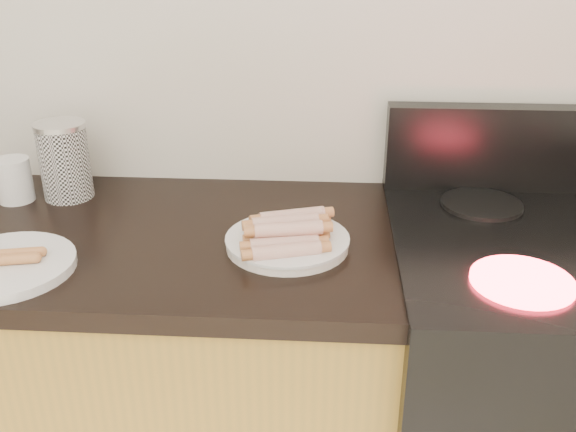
# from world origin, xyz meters

# --- Properties ---
(wall_back) EXTENTS (4.00, 0.04, 2.60)m
(wall_back) POSITION_xyz_m (0.00, 2.00, 1.30)
(wall_back) COLOR silver
(wall_back) RESTS_ON ground
(stove) EXTENTS (0.76, 0.65, 0.91)m
(stove) POSITION_xyz_m (0.78, 1.68, 0.46)
(stove) COLOR black
(stove) RESTS_ON floor
(stove_panel) EXTENTS (0.76, 0.06, 0.20)m
(stove_panel) POSITION_xyz_m (0.78, 1.96, 1.01)
(stove_panel) COLOR black
(stove_panel) RESTS_ON stove
(burner_near_left) EXTENTS (0.18, 0.18, 0.01)m
(burner_near_left) POSITION_xyz_m (0.61, 1.51, 0.92)
(burner_near_left) COLOR #FF1E2D
(burner_near_left) RESTS_ON stove
(burner_far_left) EXTENTS (0.18, 0.18, 0.01)m
(burner_far_left) POSITION_xyz_m (0.61, 1.84, 0.92)
(burner_far_left) COLOR black
(burner_far_left) RESTS_ON stove
(main_plate) EXTENTS (0.32, 0.32, 0.02)m
(main_plate) POSITION_xyz_m (0.19, 1.64, 0.91)
(main_plate) COLOR silver
(main_plate) RESTS_ON counter_slab
(side_plate) EXTENTS (0.29, 0.29, 0.02)m
(side_plate) POSITION_xyz_m (-0.33, 1.51, 0.91)
(side_plate) COLOR white
(side_plate) RESTS_ON counter_slab
(hotdog_pile) EXTENTS (0.13, 0.21, 0.05)m
(hotdog_pile) POSITION_xyz_m (0.19, 1.64, 0.94)
(hotdog_pile) COLOR maroon
(hotdog_pile) RESTS_ON main_plate
(plain_sausages) EXTENTS (0.13, 0.07, 0.02)m
(plain_sausages) POSITION_xyz_m (-0.33, 1.51, 0.93)
(plain_sausages) COLOR #C48249
(plain_sausages) RESTS_ON side_plate
(canister) EXTENTS (0.12, 0.12, 0.18)m
(canister) POSITION_xyz_m (-0.34, 1.86, 0.99)
(canister) COLOR silver
(canister) RESTS_ON counter_slab
(mug) EXTENTS (0.10, 0.10, 0.10)m
(mug) POSITION_xyz_m (-0.46, 1.84, 0.95)
(mug) COLOR white
(mug) RESTS_ON counter_slab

